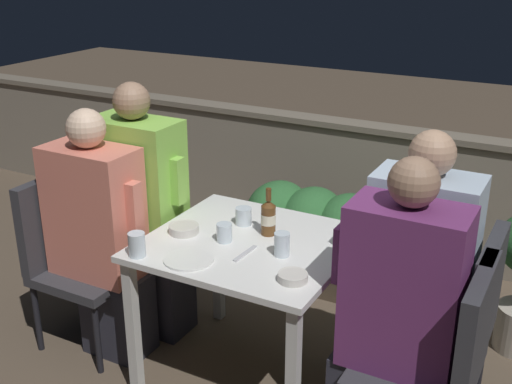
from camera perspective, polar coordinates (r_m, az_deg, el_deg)
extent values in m
plane|color=brown|center=(3.34, -0.54, -15.83)|extent=(16.00, 16.00, 0.00)
cube|color=gray|center=(4.50, 9.85, 0.23)|extent=(9.00, 0.14, 0.85)
cube|color=#706656|center=(4.37, 10.21, 5.66)|extent=(9.00, 0.18, 0.04)
cube|color=white|center=(2.96, -0.59, -4.64)|extent=(0.92, 0.85, 0.03)
cube|color=silver|center=(3.08, -10.86, -11.83)|extent=(0.05, 0.05, 0.71)
cube|color=silver|center=(2.71, 3.30, -16.53)|extent=(0.05, 0.05, 0.71)
cube|color=silver|center=(3.60, -3.37, -6.26)|extent=(0.05, 0.05, 0.71)
cube|color=silver|center=(3.29, 8.98, -9.32)|extent=(0.05, 0.05, 0.71)
cube|color=brown|center=(4.08, 4.90, -6.15)|extent=(0.86, 0.36, 0.28)
ellipsoid|color=#2D6633|center=(4.04, 1.97, -1.61)|extent=(0.39, 0.47, 0.37)
ellipsoid|color=#2D6633|center=(3.95, 5.03, -2.24)|extent=(0.39, 0.47, 0.37)
ellipsoid|color=#2D6633|center=(3.87, 8.23, -2.88)|extent=(0.39, 0.47, 0.37)
cube|color=#333338|center=(3.47, -14.52, -6.96)|extent=(0.47, 0.47, 0.05)
cube|color=#333338|center=(3.50, -17.46, -2.31)|extent=(0.06, 0.47, 0.47)
cylinder|color=black|center=(3.59, -18.88, -10.51)|extent=(0.03, 0.03, 0.39)
cylinder|color=black|center=(3.33, -13.91, -12.57)|extent=(0.03, 0.03, 0.39)
cylinder|color=black|center=(3.83, -14.45, -7.87)|extent=(0.03, 0.03, 0.39)
cylinder|color=black|center=(3.59, -9.54, -9.54)|extent=(0.03, 0.03, 0.39)
cube|color=#282833|center=(3.46, -12.11, -10.49)|extent=(0.33, 0.23, 0.44)
cube|color=#E07A66|center=(3.28, -14.19, -1.73)|extent=(0.46, 0.26, 0.67)
cube|color=#E07A66|center=(3.09, -10.87, -1.25)|extent=(0.07, 0.07, 0.24)
sphere|color=beige|center=(3.14, -14.89, 5.50)|extent=(0.19, 0.19, 0.19)
cube|color=#333338|center=(3.61, -10.93, -5.46)|extent=(0.47, 0.47, 0.05)
cube|color=#333338|center=(3.64, -13.78, -1.01)|extent=(0.06, 0.47, 0.47)
cylinder|color=black|center=(3.71, -15.18, -8.96)|extent=(0.03, 0.03, 0.39)
cylinder|color=black|center=(3.47, -10.14, -10.77)|extent=(0.03, 0.03, 0.39)
cylinder|color=black|center=(3.97, -11.17, -6.47)|extent=(0.03, 0.03, 0.39)
cylinder|color=black|center=(3.75, -6.26, -7.95)|extent=(0.03, 0.03, 0.39)
cube|color=#282833|center=(3.61, -8.59, -8.83)|extent=(0.33, 0.23, 0.44)
cube|color=#8CCC4C|center=(3.41, -10.47, 0.27)|extent=(0.48, 0.26, 0.75)
cube|color=#8CCC4C|center=(3.24, -7.11, 1.01)|extent=(0.07, 0.07, 0.24)
sphere|color=#99755B|center=(3.28, -11.02, 7.96)|extent=(0.19, 0.19, 0.19)
cube|color=#333338|center=(2.73, 13.81, -15.34)|extent=(0.47, 0.47, 0.05)
cube|color=#333338|center=(2.56, 18.93, -11.61)|extent=(0.06, 0.47, 0.47)
cylinder|color=black|center=(3.06, 10.68, -15.66)|extent=(0.03, 0.03, 0.39)
cube|color=#6B2D66|center=(2.55, 13.00, -8.35)|extent=(0.45, 0.26, 0.68)
cube|color=#6B2D66|center=(2.58, 7.79, -5.60)|extent=(0.07, 0.07, 0.24)
sphere|color=#99755B|center=(2.37, 13.85, 0.85)|extent=(0.19, 0.19, 0.19)
cube|color=#333338|center=(2.98, 15.18, -12.12)|extent=(0.47, 0.47, 0.05)
cube|color=#333338|center=(2.82, 19.85, -8.51)|extent=(0.06, 0.47, 0.47)
cylinder|color=black|center=(3.30, 12.19, -12.75)|extent=(0.03, 0.03, 0.39)
cylinder|color=black|center=(3.24, 19.32, -14.26)|extent=(0.03, 0.03, 0.39)
cube|color=#282833|center=(3.12, 11.72, -14.42)|extent=(0.31, 0.23, 0.44)
cube|color=silver|center=(2.81, 14.53, -5.36)|extent=(0.44, 0.26, 0.70)
cube|color=silver|center=(2.83, 9.80, -2.85)|extent=(0.07, 0.07, 0.24)
sphere|color=tan|center=(2.64, 15.41, 3.34)|extent=(0.19, 0.19, 0.19)
cylinder|color=brown|center=(2.99, 1.10, -2.53)|extent=(0.07, 0.07, 0.14)
cylinder|color=beige|center=(2.99, 1.10, -2.40)|extent=(0.07, 0.07, 0.05)
cone|color=brown|center=(2.96, 1.12, -1.02)|extent=(0.07, 0.07, 0.03)
cylinder|color=brown|center=(2.94, 1.12, -0.23)|extent=(0.03, 0.03, 0.06)
cylinder|color=white|center=(2.80, -6.00, -5.96)|extent=(0.22, 0.22, 0.01)
cylinder|color=beige|center=(2.62, 3.29, -7.56)|extent=(0.12, 0.12, 0.03)
torus|color=beige|center=(2.61, 3.30, -7.32)|extent=(0.12, 0.12, 0.01)
cylinder|color=beige|center=(3.05, -6.43, -3.28)|extent=(0.14, 0.14, 0.04)
torus|color=beige|center=(3.04, -6.44, -3.02)|extent=(0.14, 0.14, 0.01)
cylinder|color=silver|center=(2.80, 2.32, -4.67)|extent=(0.07, 0.07, 0.11)
cylinder|color=silver|center=(3.11, -1.12, -2.16)|extent=(0.08, 0.08, 0.09)
cylinder|color=silver|center=(2.84, -10.54, -4.62)|extent=(0.07, 0.07, 0.11)
cylinder|color=silver|center=(2.94, -2.83, -3.62)|extent=(0.07, 0.07, 0.09)
cube|color=silver|center=(2.83, -0.97, -5.48)|extent=(0.03, 0.17, 0.01)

